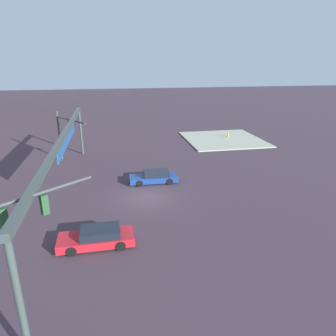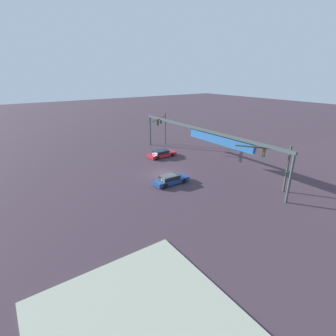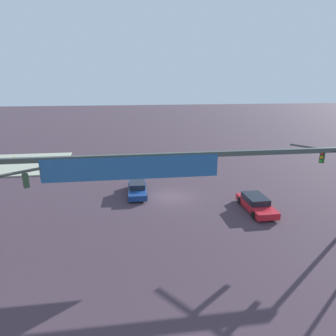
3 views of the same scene
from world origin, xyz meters
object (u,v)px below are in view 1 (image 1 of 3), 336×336
object	(u,v)px
traffic_signal_near_corner	(64,130)
fire_hydrant_on_curb	(228,135)
sedan_car_approaching	(154,177)
sedan_car_waiting_far	(97,237)

from	to	relation	value
traffic_signal_near_corner	fire_hydrant_on_curb	bearing A→B (deg)	73.88
traffic_signal_near_corner	fire_hydrant_on_curb	xyz separation A→B (m)	(7.60, -23.12, -3.30)
sedan_car_approaching	sedan_car_waiting_far	world-z (taller)	same
sedan_car_approaching	sedan_car_waiting_far	distance (m)	11.24
sedan_car_waiting_far	fire_hydrant_on_curb	bearing A→B (deg)	-126.72
sedan_car_approaching	fire_hydrant_on_curb	size ratio (longest dim) A/B	6.60
traffic_signal_near_corner	sedan_car_approaching	size ratio (longest dim) A/B	1.23
sedan_car_waiting_far	fire_hydrant_on_curb	distance (m)	32.41
sedan_car_approaching	sedan_car_waiting_far	size ratio (longest dim) A/B	0.97
traffic_signal_near_corner	sedan_car_waiting_far	distance (m)	19.25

